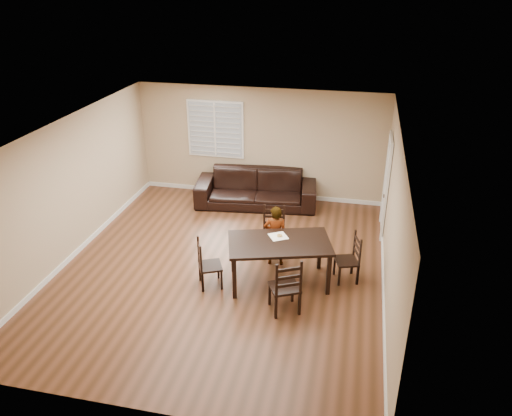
% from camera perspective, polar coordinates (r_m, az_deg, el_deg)
% --- Properties ---
extents(ground, '(7.00, 7.00, 0.00)m').
position_cam_1_polar(ground, '(9.60, -3.86, -6.85)').
color(ground, brown).
rests_on(ground, ground).
extents(room, '(6.04, 7.04, 2.72)m').
position_cam_1_polar(room, '(8.91, -3.67, 3.57)').
color(room, tan).
rests_on(room, ground).
extents(dining_table, '(1.99, 1.46, 0.84)m').
position_cam_1_polar(dining_table, '(8.80, 2.69, -4.38)').
color(dining_table, black).
rests_on(dining_table, ground).
extents(chair_near, '(0.50, 0.47, 0.99)m').
position_cam_1_polar(chair_near, '(9.92, 2.03, -2.64)').
color(chair_near, black).
rests_on(chair_near, ground).
extents(chair_far, '(0.61, 0.59, 1.03)m').
position_cam_1_polar(chair_far, '(8.17, 3.56, -9.38)').
color(chair_far, black).
rests_on(chair_far, ground).
extents(chair_left, '(0.53, 0.54, 0.93)m').
position_cam_1_polar(chair_left, '(8.91, -5.97, -6.56)').
color(chair_left, black).
rests_on(chair_left, ground).
extents(chair_right, '(0.50, 0.51, 0.92)m').
position_cam_1_polar(chair_right, '(9.21, 10.99, -5.80)').
color(chair_right, black).
rests_on(chair_right, ground).
extents(child, '(0.48, 0.34, 1.22)m').
position_cam_1_polar(child, '(9.43, 2.23, -3.17)').
color(child, gray).
rests_on(child, ground).
extents(napkin, '(0.41, 0.41, 0.00)m').
position_cam_1_polar(napkin, '(8.93, 2.56, -3.25)').
color(napkin, white).
rests_on(napkin, dining_table).
extents(donut, '(0.10, 0.10, 0.04)m').
position_cam_1_polar(donut, '(8.92, 2.70, -3.13)').
color(donut, '#B38740').
rests_on(donut, napkin).
extents(sofa, '(2.95, 1.43, 0.83)m').
position_cam_1_polar(sofa, '(11.92, 0.02, 2.25)').
color(sofa, black).
rests_on(sofa, ground).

